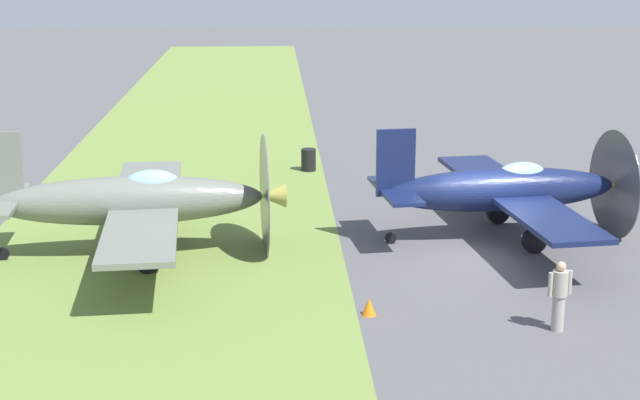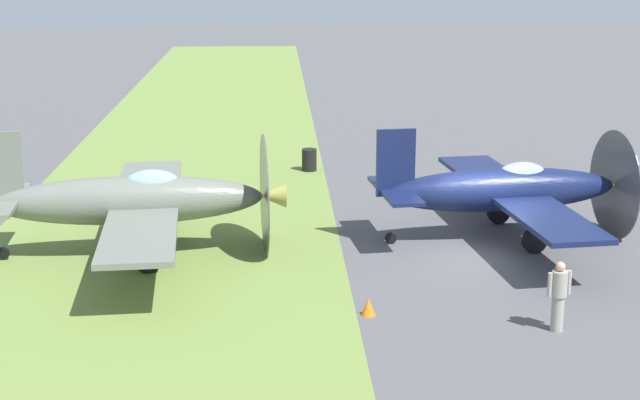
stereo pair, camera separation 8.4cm
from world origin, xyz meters
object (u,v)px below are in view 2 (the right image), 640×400
object	(u,v)px
ground_crew_chief	(559,295)
runway_marker_cone	(368,307)
airplane_lead	(506,190)
airplane_wingman	(135,200)
fuel_drum	(309,160)

from	to	relation	value
ground_crew_chief	runway_marker_cone	bearing A→B (deg)	149.35
airplane_lead	airplane_wingman	bearing A→B (deg)	-90.94
airplane_lead	runway_marker_cone	world-z (taller)	airplane_lead
airplane_lead	ground_crew_chief	bearing A→B (deg)	-10.28
ground_crew_chief	runway_marker_cone	size ratio (longest dim) A/B	3.93
airplane_wingman	runway_marker_cone	xyz separation A→B (m)	(5.11, 6.40, -1.45)
airplane_lead	fuel_drum	distance (m)	11.16
airplane_lead	runway_marker_cone	xyz separation A→B (m)	(6.23, -4.88, -1.35)
airplane_wingman	ground_crew_chief	world-z (taller)	airplane_wingman
airplane_lead	fuel_drum	bearing A→B (deg)	-155.30
airplane_wingman	ground_crew_chief	size ratio (longest dim) A/B	6.47
airplane_wingman	runway_marker_cone	bearing A→B (deg)	46.96
ground_crew_chief	airplane_lead	bearing A→B (deg)	70.92
airplane_wingman	fuel_drum	world-z (taller)	airplane_wingman
ground_crew_chief	runway_marker_cone	world-z (taller)	ground_crew_chief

